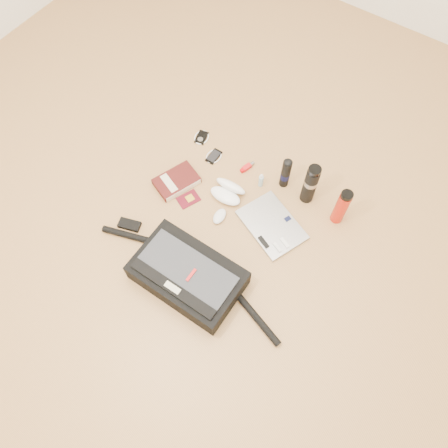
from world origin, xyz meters
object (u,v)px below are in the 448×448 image
(laptop, at_px, (272,225))
(book, at_px, (177,181))
(thermos_black, at_px, (310,184))
(thermos_red, at_px, (341,207))
(messenger_bag, at_px, (187,275))

(laptop, bearing_deg, book, -151.04)
(laptop, xyz_separation_m, book, (-0.56, -0.07, 0.01))
(thermos_black, distance_m, thermos_red, 0.19)
(laptop, height_order, thermos_black, thermos_black)
(laptop, bearing_deg, thermos_black, 98.51)
(messenger_bag, relative_size, book, 3.97)
(thermos_black, relative_size, thermos_red, 1.10)
(laptop, xyz_separation_m, thermos_red, (0.25, 0.23, 0.11))
(thermos_black, xyz_separation_m, thermos_red, (0.19, -0.02, -0.01))
(messenger_bag, bearing_deg, thermos_black, 71.29)
(messenger_bag, xyz_separation_m, thermos_black, (0.24, 0.72, 0.07))
(messenger_bag, height_order, laptop, messenger_bag)
(messenger_bag, relative_size, laptop, 2.65)
(book, xyz_separation_m, thermos_red, (0.81, 0.29, 0.10))
(laptop, xyz_separation_m, thermos_black, (0.06, 0.25, 0.12))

